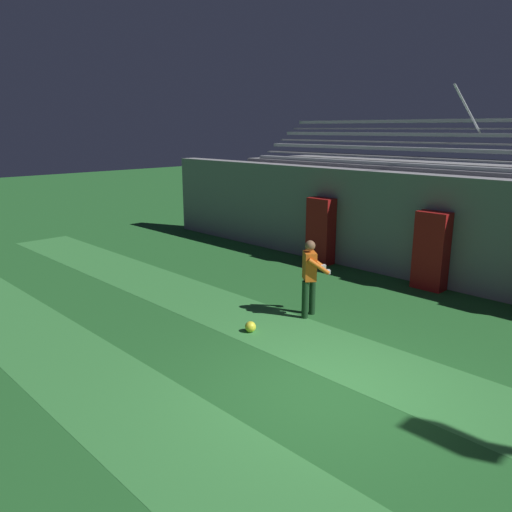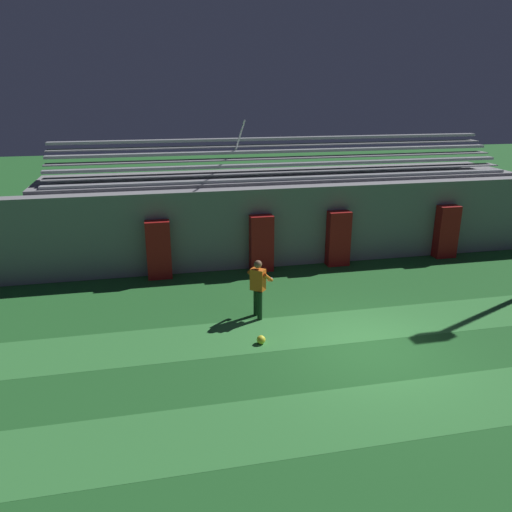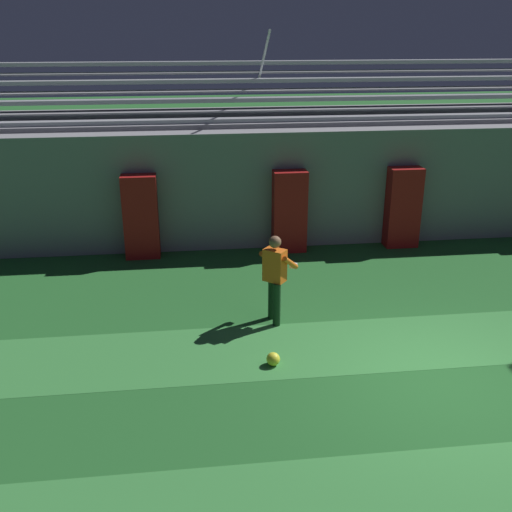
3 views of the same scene
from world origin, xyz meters
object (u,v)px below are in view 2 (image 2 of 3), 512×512
Objects in this scene: goalkeeper at (258,285)px; soccer_ball at (261,340)px; padding_pillar_gate_right at (338,239)px; padding_pillar_far_left at (159,250)px; padding_pillar_far_right at (446,232)px; padding_pillar_gate_left at (261,243)px.

soccer_ball is at bearing -99.45° from goalkeeper.
padding_pillar_gate_right is 6.26m from padding_pillar_far_left.
padding_pillar_gate_right is 5.17m from goalkeeper.
padding_pillar_far_right is at bearing 24.58° from goalkeeper.
padding_pillar_gate_left is at bearing 76.12° from goalkeeper.
padding_pillar_far_right is 9.70m from soccer_ball.
padding_pillar_far_right reaches higher than soccer_ball.
padding_pillar_gate_right is 8.90× the size of soccer_ball.
padding_pillar_far_left reaches higher than soccer_ball.
goalkeeper is at bearing -103.88° from padding_pillar_gate_left.
padding_pillar_gate_right and padding_pillar_far_right have the same top height.
goalkeeper is at bearing 80.55° from soccer_ball.
goalkeeper is at bearing -135.47° from padding_pillar_gate_right.
goalkeeper is at bearing -155.42° from padding_pillar_far_right.
padding_pillar_gate_left is at bearing 180.00° from padding_pillar_gate_right.
padding_pillar_gate_right is at bearing 0.00° from padding_pillar_far_left.
padding_pillar_far_left is 8.90× the size of soccer_ball.
padding_pillar_far_left and padding_pillar_far_right have the same top height.
padding_pillar_gate_left is 1.00× the size of padding_pillar_far_left.
padding_pillar_far_left is (-3.48, 0.00, 0.00)m from padding_pillar_gate_left.
padding_pillar_gate_left reaches higher than goalkeeper.
goalkeeper is 7.59× the size of soccer_ball.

